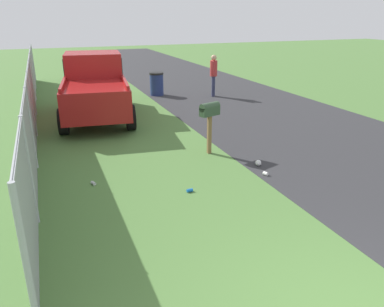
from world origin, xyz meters
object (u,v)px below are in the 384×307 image
at_px(pedestrian, 214,73).
at_px(trash_bin, 157,84).
at_px(mailbox, 210,113).
at_px(pickup_truck, 95,84).

bearing_deg(pedestrian, trash_bin, 175.48).
bearing_deg(mailbox, pickup_truck, 5.18).
bearing_deg(pedestrian, pickup_truck, -139.59).
relative_size(mailbox, trash_bin, 1.34).
bearing_deg(trash_bin, mailbox, 173.63).
height_order(mailbox, pickup_truck, pickup_truck).
xyz_separation_m(mailbox, pedestrian, (6.26, -2.98, -0.04)).
xyz_separation_m(mailbox, pickup_truck, (4.63, 2.09, 0.07)).
height_order(mailbox, pedestrian, pedestrian).
xyz_separation_m(trash_bin, pedestrian, (-1.10, -2.15, 0.51)).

